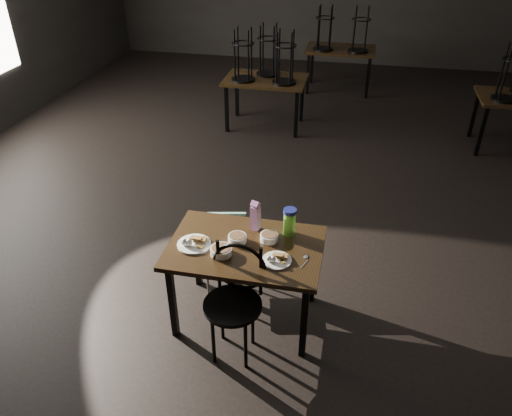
% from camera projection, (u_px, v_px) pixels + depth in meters
% --- Properties ---
extents(main_table, '(1.20, 0.80, 0.75)m').
position_uv_depth(main_table, '(246.00, 254.00, 3.92)').
color(main_table, black).
rests_on(main_table, ground).
extents(plate_left, '(0.26, 0.26, 0.09)m').
position_uv_depth(plate_left, '(194.00, 243.00, 3.87)').
color(plate_left, white).
rests_on(plate_left, main_table).
extents(plate_right, '(0.22, 0.22, 0.07)m').
position_uv_depth(plate_right, '(276.00, 259.00, 3.71)').
color(plate_right, white).
rests_on(plate_right, main_table).
extents(bowl_near, '(0.15, 0.15, 0.06)m').
position_uv_depth(bowl_near, '(237.00, 238.00, 3.91)').
color(bowl_near, white).
rests_on(bowl_near, main_table).
extents(bowl_far, '(0.14, 0.14, 0.06)m').
position_uv_depth(bowl_far, '(269.00, 237.00, 3.92)').
color(bowl_far, white).
rests_on(bowl_far, main_table).
extents(bowl_big, '(0.17, 0.17, 0.06)m').
position_uv_depth(bowl_big, '(221.00, 251.00, 3.77)').
color(bowl_big, white).
rests_on(bowl_big, main_table).
extents(juice_carton, '(0.08, 0.08, 0.27)m').
position_uv_depth(juice_carton, '(255.00, 216.00, 4.01)').
color(juice_carton, '#831774').
rests_on(juice_carton, main_table).
extents(water_bottle, '(0.14, 0.14, 0.23)m').
position_uv_depth(water_bottle, '(290.00, 222.00, 3.95)').
color(water_bottle, '#85EC45').
rests_on(water_bottle, main_table).
extents(spoon, '(0.05, 0.18, 0.01)m').
position_uv_depth(spoon, '(306.00, 258.00, 3.75)').
color(spoon, silver).
rests_on(spoon, main_table).
extents(bentwood_chair, '(0.44, 0.44, 0.93)m').
position_uv_depth(bentwood_chair, '(235.00, 293.00, 3.71)').
color(bentwood_chair, black).
rests_on(bentwood_chair, ground).
extents(school_chair, '(0.40, 0.40, 0.73)m').
position_uv_depth(school_chair, '(227.00, 246.00, 4.38)').
color(school_chair, '#79BDA4').
rests_on(school_chair, ground).
extents(bg_table_left, '(1.20, 0.80, 1.48)m').
position_uv_depth(bg_table_left, '(265.00, 77.00, 7.31)').
color(bg_table_left, black).
rests_on(bg_table_left, ground).
extents(bg_table_far, '(1.20, 0.80, 1.48)m').
position_uv_depth(bg_table_far, '(341.00, 49.00, 8.70)').
color(bg_table_far, black).
rests_on(bg_table_far, ground).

